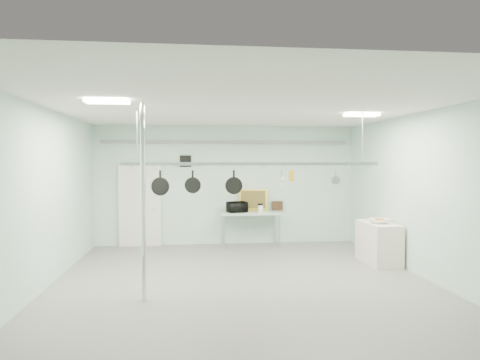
{
  "coord_description": "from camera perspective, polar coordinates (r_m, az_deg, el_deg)",
  "views": [
    {
      "loc": [
        -0.91,
        -7.54,
        2.25
      ],
      "look_at": [
        0.04,
        1.0,
        1.87
      ],
      "focal_mm": 32.0,
      "sensor_mm": 36.0,
      "label": 1
    }
  ],
  "objects": [
    {
      "name": "painting_small",
      "position": [
        11.73,
        5.0,
        -3.44
      ],
      "size": [
        0.3,
        0.1,
        0.25
      ],
      "primitive_type": "cube",
      "rotation": [
        -0.17,
        0.0,
        -0.04
      ],
      "color": "#311F11",
      "rests_on": "prep_table"
    },
    {
      "name": "skillet_left",
      "position": [
        7.87,
        -10.6,
        -0.33
      ],
      "size": [
        0.33,
        0.1,
        0.45
      ],
      "primitive_type": null,
      "rotation": [
        0.0,
        0.0,
        -0.11
      ],
      "color": "black",
      "rests_on": "pot_rack"
    },
    {
      "name": "floor",
      "position": [
        7.92,
        0.56,
        -13.97
      ],
      "size": [
        8.0,
        8.0,
        0.0
      ],
      "primitive_type": "plane",
      "color": "gray",
      "rests_on": "ground"
    },
    {
      "name": "saucepan",
      "position": [
        8.29,
        12.63,
        0.4
      ],
      "size": [
        0.17,
        0.14,
        0.27
      ],
      "primitive_type": null,
      "rotation": [
        0.0,
        0.0,
        -0.36
      ],
      "color": "#A5A5A9",
      "rests_on": "pot_rack"
    },
    {
      "name": "grater",
      "position": [
        8.05,
        6.86,
        0.53
      ],
      "size": [
        0.1,
        0.03,
        0.23
      ],
      "primitive_type": null,
      "rotation": [
        0.0,
        0.0,
        0.1
      ],
      "color": "yellow",
      "rests_on": "pot_rack"
    },
    {
      "name": "side_cabinet",
      "position": [
        9.98,
        17.98,
        -7.98
      ],
      "size": [
        0.6,
        1.2,
        0.9
      ],
      "primitive_type": "cube",
      "color": "silver",
      "rests_on": "floor"
    },
    {
      "name": "microwave",
      "position": [
        11.25,
        -0.4,
        -3.62
      ],
      "size": [
        0.58,
        0.47,
        0.28
      ],
      "primitive_type": "imported",
      "rotation": [
        0.0,
        0.0,
        3.46
      ],
      "color": "black",
      "rests_on": "prep_table"
    },
    {
      "name": "door",
      "position": [
        11.62,
        -13.18,
        -3.45
      ],
      "size": [
        1.1,
        0.1,
        2.2
      ],
      "primitive_type": "cube",
      "color": "silver",
      "rests_on": "floor"
    },
    {
      "name": "fruit_bowl",
      "position": [
        9.79,
        18.05,
        -5.22
      ],
      "size": [
        0.53,
        0.53,
        0.1
      ],
      "primitive_type": "imported",
      "rotation": [
        0.0,
        0.0,
        0.38
      ],
      "color": "white",
      "rests_on": "side_cabinet"
    },
    {
      "name": "wall_vent",
      "position": [
        11.51,
        -7.27,
        2.52
      ],
      "size": [
        0.3,
        0.04,
        0.3
      ],
      "primitive_type": "cube",
      "color": "black",
      "rests_on": "back_wall"
    },
    {
      "name": "skillet_mid",
      "position": [
        7.85,
        -6.32,
        -0.17
      ],
      "size": [
        0.29,
        0.08,
        0.41
      ],
      "primitive_type": null,
      "rotation": [
        0.0,
        0.0,
        -0.06
      ],
      "color": "black",
      "rests_on": "pot_rack"
    },
    {
      "name": "prep_table",
      "position": [
        11.33,
        1.39,
        -4.65
      ],
      "size": [
        1.6,
        0.7,
        0.91
      ],
      "color": "#AAC8BA",
      "rests_on": "floor"
    },
    {
      "name": "right_wall",
      "position": [
        8.75,
        23.9,
        -1.94
      ],
      "size": [
        0.02,
        8.0,
        3.2
      ],
      "primitive_type": "cube",
      "color": "silver",
      "rests_on": "floor"
    },
    {
      "name": "light_panel_left",
      "position": [
        6.92,
        -17.28,
        9.97
      ],
      "size": [
        0.65,
        0.3,
        0.05
      ],
      "primitive_type": "cube",
      "color": "white",
      "rests_on": "ceiling"
    },
    {
      "name": "fruit_cluster",
      "position": [
        9.78,
        18.06,
        -4.99
      ],
      "size": [
        0.24,
        0.24,
        0.09
      ],
      "primitive_type": null,
      "color": "#A61C0F",
      "rests_on": "fruit_bowl"
    },
    {
      "name": "ceiling",
      "position": [
        7.65,
        0.57,
        9.59
      ],
      "size": [
        7.0,
        8.0,
        0.02
      ],
      "primitive_type": "cube",
      "color": "silver",
      "rests_on": "back_wall"
    },
    {
      "name": "chrome_pole",
      "position": [
        7.01,
        -12.78,
        -2.85
      ],
      "size": [
        0.08,
        0.08,
        3.2
      ],
      "primitive_type": "cylinder",
      "color": "silver",
      "rests_on": "floor"
    },
    {
      "name": "painting_large",
      "position": [
        11.6,
        1.76,
        -2.68
      ],
      "size": [
        0.79,
        0.18,
        0.58
      ],
      "primitive_type": "cube",
      "rotation": [
        -0.14,
        0.0,
        -0.07
      ],
      "color": "gold",
      "rests_on": "prep_table"
    },
    {
      "name": "back_wall",
      "position": [
        11.58,
        -1.8,
        -0.68
      ],
      "size": [
        7.0,
        0.02,
        3.2
      ],
      "primitive_type": "cube",
      "color": "silver",
      "rests_on": "floor"
    },
    {
      "name": "light_panel_right",
      "position": [
        8.83,
        15.9,
        8.35
      ],
      "size": [
        0.65,
        0.3,
        0.05
      ],
      "primitive_type": "cube",
      "color": "white",
      "rests_on": "ceiling"
    },
    {
      "name": "whisk",
      "position": [
        8.02,
        5.57,
        0.25
      ],
      "size": [
        0.17,
        0.17,
        0.31
      ],
      "primitive_type": null,
      "rotation": [
        0.0,
        0.0,
        -0.01
      ],
      "color": "#A8A8AD",
      "rests_on": "pot_rack"
    },
    {
      "name": "pot_rack",
      "position": [
        7.92,
        1.74,
        2.38
      ],
      "size": [
        4.8,
        0.06,
        1.0
      ],
      "color": "#B7B7BC",
      "rests_on": "ceiling"
    },
    {
      "name": "skillet_right",
      "position": [
        7.88,
        -0.83,
        -0.2
      ],
      "size": [
        0.32,
        0.1,
        0.42
      ],
      "primitive_type": null,
      "rotation": [
        0.0,
        0.0,
        -0.11
      ],
      "color": "black",
      "rests_on": "pot_rack"
    },
    {
      "name": "coffee_canister",
      "position": [
        11.21,
        2.75,
        -3.86
      ],
      "size": [
        0.15,
        0.15,
        0.19
      ],
      "primitive_type": "cylinder",
      "rotation": [
        0.0,
        0.0,
        -0.11
      ],
      "color": "white",
      "rests_on": "prep_table"
    },
    {
      "name": "conduit_pipe",
      "position": [
        11.48,
        -1.78,
        5.04
      ],
      "size": [
        6.6,
        0.07,
        0.07
      ],
      "primitive_type": "cylinder",
      "rotation": [
        0.0,
        1.57,
        0.0
      ],
      "color": "gray",
      "rests_on": "back_wall"
    }
  ]
}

